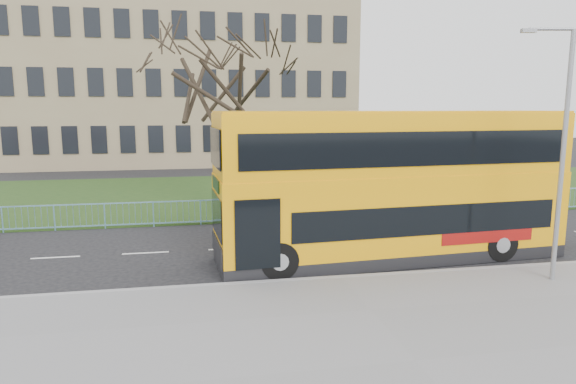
% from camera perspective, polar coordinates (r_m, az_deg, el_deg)
% --- Properties ---
extents(ground, '(120.00, 120.00, 0.00)m').
position_cam_1_polar(ground, '(17.00, 4.48, -8.07)').
color(ground, black).
rests_on(ground, ground).
extents(pavement, '(80.00, 10.50, 0.12)m').
position_cam_1_polar(pavement, '(11.08, 13.97, -17.98)').
color(pavement, slate).
rests_on(pavement, ground).
extents(kerb, '(80.00, 0.20, 0.14)m').
position_cam_1_polar(kerb, '(15.56, 5.97, -9.50)').
color(kerb, gray).
rests_on(kerb, ground).
extents(grass_verge, '(80.00, 15.40, 0.08)m').
position_cam_1_polar(grass_verge, '(30.67, -2.41, -0.05)').
color(grass_verge, '#193513').
rests_on(grass_verge, ground).
extents(guard_railing, '(40.00, 0.12, 1.10)m').
position_cam_1_polar(guard_railing, '(23.10, 0.28, -1.92)').
color(guard_railing, '#6FA9C6').
rests_on(guard_railing, ground).
extents(bare_tree, '(7.17, 7.17, 10.24)m').
position_cam_1_polar(bare_tree, '(25.68, -7.84, 9.58)').
color(bare_tree, black).
rests_on(bare_tree, grass_verge).
extents(civic_building, '(30.00, 15.00, 14.00)m').
position_cam_1_polar(civic_building, '(50.69, -11.58, 11.43)').
color(civic_building, '#8A7657').
rests_on(civic_building, ground).
extents(yellow_bus, '(11.88, 3.55, 4.91)m').
position_cam_1_polar(yellow_bus, '(17.49, 11.51, 1.13)').
color(yellow_bus, '#F2A20A').
rests_on(yellow_bus, ground).
extents(street_lamp, '(1.50, 0.38, 7.11)m').
position_cam_1_polar(street_lamp, '(16.34, 28.02, 4.51)').
color(street_lamp, gray).
rests_on(street_lamp, pavement).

